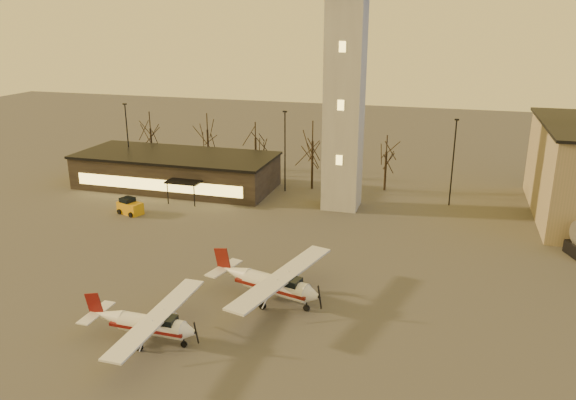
{
  "coord_description": "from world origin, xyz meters",
  "views": [
    {
      "loc": [
        11.48,
        -30.89,
        20.81
      ],
      "look_at": [
        -1.43,
        13.0,
        5.94
      ],
      "focal_mm": 35.0,
      "sensor_mm": 36.0,
      "label": 1
    }
  ],
  "objects_px": {
    "cessna_front": "(278,289)",
    "service_cart": "(130,208)",
    "control_tower": "(346,62)",
    "cessna_rear": "(154,328)",
    "terminal": "(176,170)"
  },
  "relations": [
    {
      "from": "terminal",
      "to": "control_tower",
      "type": "bearing_deg",
      "value": -5.15
    },
    {
      "from": "control_tower",
      "to": "service_cart",
      "type": "height_order",
      "value": "control_tower"
    },
    {
      "from": "cessna_front",
      "to": "service_cart",
      "type": "relative_size",
      "value": 4.0
    },
    {
      "from": "cessna_front",
      "to": "cessna_rear",
      "type": "distance_m",
      "value": 9.86
    },
    {
      "from": "cessna_front",
      "to": "service_cart",
      "type": "bearing_deg",
      "value": 159.85
    },
    {
      "from": "cessna_front",
      "to": "control_tower",
      "type": "bearing_deg",
      "value": 103.97
    },
    {
      "from": "cessna_rear",
      "to": "terminal",
      "type": "bearing_deg",
      "value": 115.29
    },
    {
      "from": "control_tower",
      "to": "service_cart",
      "type": "bearing_deg",
      "value": -157.59
    },
    {
      "from": "control_tower",
      "to": "service_cart",
      "type": "relative_size",
      "value": 10.3
    },
    {
      "from": "control_tower",
      "to": "cessna_front",
      "type": "height_order",
      "value": "control_tower"
    },
    {
      "from": "terminal",
      "to": "service_cart",
      "type": "bearing_deg",
      "value": -90.66
    },
    {
      "from": "terminal",
      "to": "cessna_rear",
      "type": "distance_m",
      "value": 37.15
    },
    {
      "from": "control_tower",
      "to": "cessna_front",
      "type": "xyz_separation_m",
      "value": [
        -0.12,
        -24.19,
        -15.13
      ]
    },
    {
      "from": "cessna_rear",
      "to": "service_cart",
      "type": "bearing_deg",
      "value": 125.26
    },
    {
      "from": "control_tower",
      "to": "cessna_front",
      "type": "relative_size",
      "value": 2.57
    }
  ]
}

